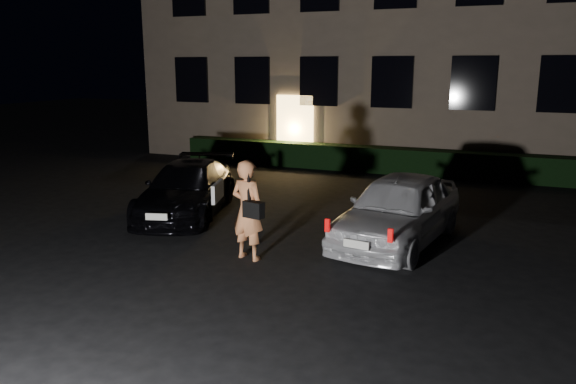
% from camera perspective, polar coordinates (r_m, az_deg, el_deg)
% --- Properties ---
extents(ground, '(80.00, 80.00, 0.00)m').
position_cam_1_polar(ground, '(9.72, -3.98, -8.88)').
color(ground, black).
rests_on(ground, ground).
extents(building, '(20.00, 8.11, 12.00)m').
position_cam_1_polar(building, '(23.54, 13.01, 18.42)').
color(building, '#6B5B4C').
rests_on(building, ground).
extents(hedge, '(15.00, 0.70, 0.85)m').
position_cam_1_polar(hedge, '(19.27, 9.94, 3.20)').
color(hedge, black).
rests_on(hedge, ground).
extents(sedan, '(2.90, 4.64, 1.25)m').
position_cam_1_polar(sedan, '(13.84, -10.22, 0.28)').
color(sedan, black).
rests_on(sedan, ground).
extents(hatch, '(2.31, 4.40, 1.43)m').
position_cam_1_polar(hatch, '(11.64, 11.14, -1.71)').
color(hatch, silver).
rests_on(hatch, ground).
extents(man, '(0.80, 0.59, 1.90)m').
position_cam_1_polar(man, '(10.44, -4.09, -1.83)').
color(man, '#DB834F').
rests_on(man, ground).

